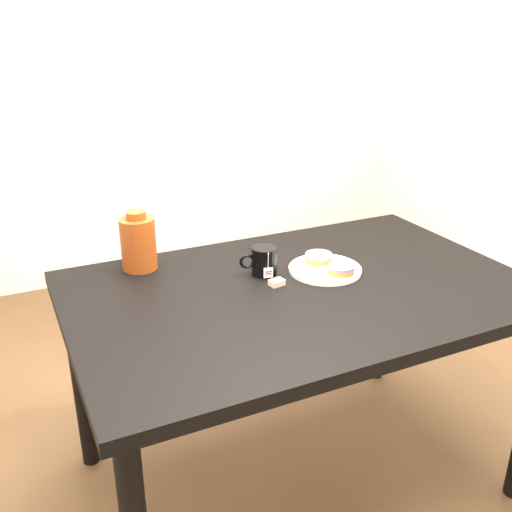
% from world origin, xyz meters
% --- Properties ---
extents(ground_plane, '(4.00, 4.00, 0.00)m').
position_xyz_m(ground_plane, '(0.00, 0.00, 0.00)').
color(ground_plane, brown).
extents(wall_back, '(3.50, 0.02, 2.70)m').
position_xyz_m(wall_back, '(0.00, 2.00, 1.35)').
color(wall_back, beige).
rests_on(wall_back, ground_plane).
extents(table, '(1.40, 0.90, 0.75)m').
position_xyz_m(table, '(0.00, 0.00, 0.67)').
color(table, black).
rests_on(table, ground_plane).
extents(plate, '(0.24, 0.24, 0.02)m').
position_xyz_m(plate, '(0.13, 0.06, 0.76)').
color(plate, white).
rests_on(plate, table).
extents(bagel_back, '(0.12, 0.12, 0.03)m').
position_xyz_m(bagel_back, '(0.14, 0.12, 0.78)').
color(bagel_back, brown).
rests_on(bagel_back, plate).
extents(bagel_front, '(0.12, 0.12, 0.03)m').
position_xyz_m(bagel_front, '(0.15, 0.00, 0.78)').
color(bagel_front, brown).
rests_on(bagel_front, plate).
extents(mug, '(0.13, 0.10, 0.09)m').
position_xyz_m(mug, '(-0.06, 0.13, 0.80)').
color(mug, black).
rests_on(mug, table).
extents(teabag_pouch, '(0.05, 0.04, 0.02)m').
position_xyz_m(teabag_pouch, '(-0.06, 0.04, 0.76)').
color(teabag_pouch, '#C6B793').
rests_on(teabag_pouch, table).
extents(bagel_package, '(0.14, 0.14, 0.20)m').
position_xyz_m(bagel_package, '(-0.41, 0.35, 0.84)').
color(bagel_package, '#5E220C').
rests_on(bagel_package, table).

